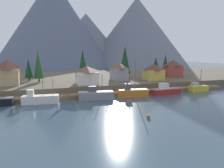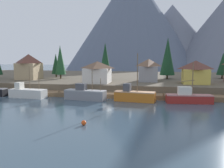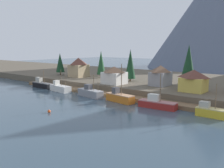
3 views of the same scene
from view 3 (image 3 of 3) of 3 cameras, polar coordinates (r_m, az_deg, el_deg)
ground_plane at (r=86.83m, az=7.56°, el=-1.42°), size 400.00×400.00×1.00m
dock at (r=72.19m, az=0.01°, el=-2.57°), size 80.00×4.00×1.60m
shoreline_bank at (r=96.87m, az=11.32°, el=0.56°), size 400.00×56.00×2.50m
mountain_west_peak at (r=194.85m, az=24.05°, el=14.87°), size 101.84×101.84×76.71m
fishing_boat_black at (r=91.47m, az=-15.87°, el=-0.09°), size 9.15×2.48×6.36m
fishing_boat_white at (r=82.57m, az=-11.90°, el=-0.91°), size 8.76×3.62×7.29m
fishing_boat_grey at (r=72.29m, az=-5.07°, el=-2.00°), size 9.38×3.92×6.65m
fishing_boat_orange at (r=65.44m, az=1.79°, el=-3.08°), size 8.73×3.70×10.08m
fishing_boat_red at (r=59.74m, az=10.33°, el=-4.43°), size 9.28×3.26×8.27m
fishing_boat_yellow at (r=55.51m, az=21.81°, el=-5.92°), size 6.11×2.34×7.12m
house_tan at (r=99.93m, az=-7.72°, el=3.88°), size 6.51×6.66×7.69m
house_grey at (r=78.10m, az=11.11°, el=2.00°), size 5.32×6.70×6.31m
house_white at (r=79.97m, az=0.52°, el=2.08°), size 6.80×6.53×5.70m
house_yellow at (r=69.66m, az=18.30°, el=0.78°), size 6.65×5.84×5.92m
conifer_near_right at (r=96.52m, az=-2.54°, el=4.95°), size 3.36×3.36×10.47m
conifer_mid_left at (r=86.30m, az=4.25°, el=4.64°), size 3.70×3.70×11.16m
conifer_mid_right at (r=107.79m, az=-11.88°, el=4.84°), size 3.66×3.66×9.36m
conifer_back_left at (r=82.70m, az=17.24°, el=4.75°), size 4.62×4.62×12.71m
conifer_centre at (r=101.83m, az=-2.40°, el=4.38°), size 2.99×2.99×7.95m
channel_buoy at (r=56.46m, az=-14.31°, el=-6.14°), size 0.70×0.70×0.70m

